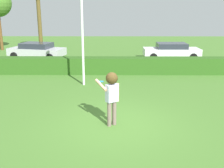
{
  "coord_description": "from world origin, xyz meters",
  "views": [
    {
      "loc": [
        -0.02,
        -8.38,
        3.76
      ],
      "look_at": [
        -0.1,
        0.9,
        1.15
      ],
      "focal_mm": 43.13,
      "sensor_mm": 36.0,
      "label": 1
    }
  ],
  "objects_px": {
    "person": "(112,91)",
    "frisbee": "(100,81)",
    "lamppost": "(82,12)",
    "parked_car_white": "(171,50)",
    "parked_car_silver": "(37,50)"
  },
  "relations": [
    {
      "from": "person",
      "to": "frisbee",
      "type": "xyz_separation_m",
      "value": [
        -0.4,
        0.59,
        0.15
      ]
    },
    {
      "from": "frisbee",
      "to": "parked_car_white",
      "type": "bearing_deg",
      "value": 67.27
    },
    {
      "from": "person",
      "to": "frisbee",
      "type": "distance_m",
      "value": 0.73
    },
    {
      "from": "person",
      "to": "lamppost",
      "type": "distance_m",
      "value": 5.7
    },
    {
      "from": "person",
      "to": "frisbee",
      "type": "bearing_deg",
      "value": 124.4
    },
    {
      "from": "lamppost",
      "to": "parked_car_white",
      "type": "relative_size",
      "value": 1.56
    },
    {
      "from": "parked_car_silver",
      "to": "parked_car_white",
      "type": "relative_size",
      "value": 1.06
    },
    {
      "from": "parked_car_silver",
      "to": "parked_car_white",
      "type": "xyz_separation_m",
      "value": [
        10.32,
        -0.07,
        0.0
      ]
    },
    {
      "from": "person",
      "to": "parked_car_white",
      "type": "bearing_deg",
      "value": 69.91
    },
    {
      "from": "frisbee",
      "to": "lamppost",
      "type": "height_order",
      "value": "lamppost"
    },
    {
      "from": "lamppost",
      "to": "parked_car_white",
      "type": "bearing_deg",
      "value": 50.65
    },
    {
      "from": "lamppost",
      "to": "parked_car_silver",
      "type": "relative_size",
      "value": 1.47
    },
    {
      "from": "lamppost",
      "to": "parked_car_silver",
      "type": "height_order",
      "value": "lamppost"
    },
    {
      "from": "lamppost",
      "to": "parked_car_white",
      "type": "xyz_separation_m",
      "value": [
        5.93,
        7.23,
        -2.92
      ]
    },
    {
      "from": "lamppost",
      "to": "parked_car_silver",
      "type": "distance_m",
      "value": 9.0
    }
  ]
}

